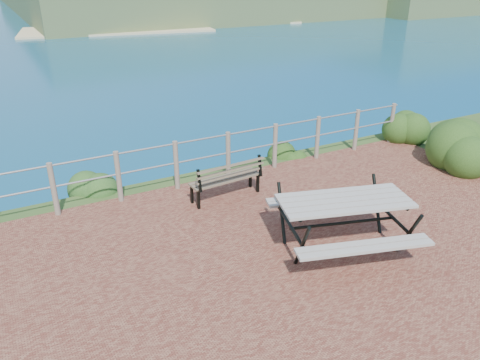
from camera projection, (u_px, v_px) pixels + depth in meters
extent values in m
cube|color=brown|center=(327.00, 256.00, 7.25)|extent=(10.00, 7.00, 0.12)
cylinder|color=#6B5B4C|center=(54.00, 189.00, 8.22)|extent=(0.10, 0.10, 1.00)
cylinder|color=#6B5B4C|center=(118.00, 177.00, 8.72)|extent=(0.10, 0.10, 1.00)
cylinder|color=#6B5B4C|center=(176.00, 165.00, 9.21)|extent=(0.10, 0.10, 1.00)
cylinder|color=#6B5B4C|center=(228.00, 155.00, 9.71)|extent=(0.10, 0.10, 1.00)
cylinder|color=#6B5B4C|center=(275.00, 146.00, 10.21)|extent=(0.10, 0.10, 1.00)
cylinder|color=#6B5B4C|center=(317.00, 138.00, 10.70)|extent=(0.10, 0.10, 1.00)
cylinder|color=#6B5B4C|center=(356.00, 130.00, 11.20)|extent=(0.10, 0.10, 1.00)
cylinder|color=#6B5B4C|center=(392.00, 123.00, 11.70)|extent=(0.10, 0.10, 1.00)
cylinder|color=slate|center=(228.00, 135.00, 9.52)|extent=(9.40, 0.04, 0.04)
cylinder|color=slate|center=(228.00, 153.00, 9.69)|extent=(9.40, 0.04, 0.04)
cube|color=beige|center=(396.00, 15.00, 168.30)|extent=(209.53, 114.73, 0.50)
cube|color=gray|center=(345.00, 201.00, 7.11)|extent=(2.15, 1.36, 0.04)
cube|color=gray|center=(343.00, 220.00, 7.25)|extent=(2.00, 0.85, 0.04)
cube|color=gray|center=(343.00, 220.00, 7.25)|extent=(2.00, 0.85, 0.04)
cylinder|color=black|center=(342.00, 223.00, 7.27)|extent=(1.66, 0.54, 0.05)
cube|color=brown|center=(225.00, 179.00, 8.89)|extent=(1.44, 0.45, 0.03)
cube|color=brown|center=(225.00, 167.00, 8.79)|extent=(1.43, 0.21, 0.32)
cube|color=black|center=(226.00, 188.00, 8.97)|extent=(0.05, 0.06, 0.39)
cube|color=black|center=(226.00, 188.00, 8.97)|extent=(0.05, 0.06, 0.39)
cube|color=black|center=(226.00, 188.00, 8.97)|extent=(0.05, 0.06, 0.39)
cube|color=black|center=(226.00, 188.00, 8.97)|extent=(0.05, 0.06, 0.39)
ellipsoid|color=#1E3B12|center=(458.00, 166.00, 10.54)|extent=(1.23, 1.23, 1.76)
ellipsoid|color=#1E3B12|center=(406.00, 140.00, 12.11)|extent=(1.00, 1.00, 1.43)
ellipsoid|color=#244E1D|center=(96.00, 188.00, 9.47)|extent=(0.77, 0.77, 0.51)
ellipsoid|color=#1E3B12|center=(290.00, 154.00, 11.20)|extent=(0.70, 0.70, 0.41)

